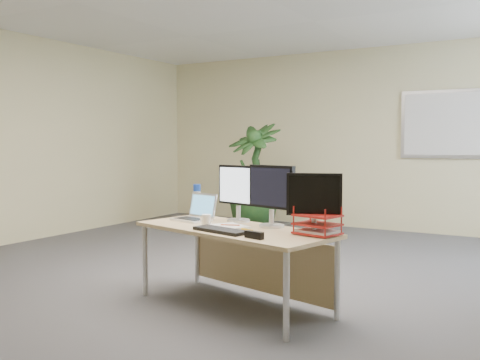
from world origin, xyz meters
The scene contains 17 objects.
floor centered at (0.00, 0.00, 0.00)m, with size 8.00×8.00×0.00m, color #46464B.
back_wall centered at (0.00, 4.00, 1.35)m, with size 7.00×0.04×2.70m, color beige.
whiteboard centered at (1.20, 3.97, 1.55)m, with size 1.30×0.04×0.95m.
desk centered at (0.33, -0.24, 0.50)m, with size 1.75×1.05×0.63m.
floor_plant centered at (-1.22, 2.76, 0.75)m, with size 0.84×0.84×1.50m, color #143918.
monitor_left centered at (0.17, -0.03, 0.90)m, with size 0.42×0.19×0.48m.
monitor_right centered at (0.55, -0.15, 0.91)m, with size 0.44×0.20×0.49m.
monitor_dark centered at (0.96, -0.28, 0.88)m, with size 0.39×0.18×0.45m.
laptop centered at (-0.19, -0.12, 0.69)m, with size 0.37×0.34×0.23m.
keyboard centered at (0.33, -0.54, 0.64)m, with size 0.46×0.15×0.03m, color black.
coffee_mug centered at (0.05, -0.32, 0.67)m, with size 0.11×0.08×0.09m.
spiral_notebook centered at (0.26, -0.31, 0.63)m, with size 0.29×0.22×0.01m, color silver.
orange_pen centered at (0.27, -0.31, 0.64)m, with size 0.01×0.01×0.15m, color #CC4416.
yellow_highlighter centered at (0.48, -0.41, 0.64)m, with size 0.02×0.02×0.12m, color gold.
water_bottle centered at (-0.34, 0.10, 0.77)m, with size 0.07×0.07×0.29m.
letter_tray centered at (1.00, -0.30, 0.69)m, with size 0.35×0.29×0.14m.
stapler centered at (0.67, -0.66, 0.65)m, with size 0.15×0.04×0.05m, color black.
Camera 1 is at (2.45, -3.88, 1.29)m, focal length 40.00 mm.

